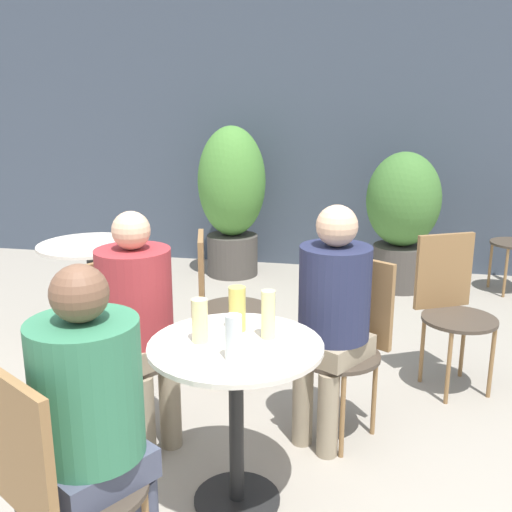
{
  "coord_description": "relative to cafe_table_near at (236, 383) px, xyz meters",
  "views": [
    {
      "loc": [
        0.53,
        -1.92,
        1.65
      ],
      "look_at": [
        0.02,
        0.59,
        0.96
      ],
      "focal_mm": 42.0,
      "sensor_mm": 36.0,
      "label": 1
    }
  ],
  "objects": [
    {
      "name": "seated_person_1",
      "position": [
        -0.55,
        0.33,
        0.14
      ],
      "size": [
        0.43,
        0.42,
        1.15
      ],
      "rotation": [
        0.0,
        0.0,
        1.02
      ],
      "color": "gray",
      "rests_on": "ground_plane"
    },
    {
      "name": "potted_plant_0",
      "position": [
        -0.8,
        3.22,
        0.22
      ],
      "size": [
        0.62,
        0.62,
        1.39
      ],
      "color": "#47423D",
      "rests_on": "ground_plane"
    },
    {
      "name": "beer_glass_0",
      "position": [
        -0.14,
        -0.01,
        0.26
      ],
      "size": [
        0.06,
        0.06,
        0.18
      ],
      "color": "beige",
      "rests_on": "cafe_table_near"
    },
    {
      "name": "bistro_chair_2",
      "position": [
        -0.41,
        -0.68,
        -0.02
      ],
      "size": [
        0.47,
        0.48,
        0.88
      ],
      "rotation": [
        0.0,
        0.0,
        -3.69
      ],
      "color": "#42382D",
      "rests_on": "ground_plane"
    },
    {
      "name": "bistro_chair_4",
      "position": [
        -0.37,
        1.09,
        -0.02
      ],
      "size": [
        0.45,
        0.44,
        0.88
      ],
      "rotation": [
        0.0,
        0.0,
        1.85
      ],
      "color": "#42382D",
      "rests_on": "ground_plane"
    },
    {
      "name": "beer_glass_2",
      "position": [
        0.11,
        0.08,
        0.27
      ],
      "size": [
        0.06,
        0.06,
        0.2
      ],
      "color": "beige",
      "rests_on": "cafe_table_near"
    },
    {
      "name": "seated_person_2",
      "position": [
        -0.33,
        -0.55,
        0.15
      ],
      "size": [
        0.42,
        0.43,
        1.17
      ],
      "rotation": [
        0.0,
        0.0,
        2.59
      ],
      "color": "#42475B",
      "rests_on": "ground_plane"
    },
    {
      "name": "bistro_chair_1",
      "position": [
        -0.68,
        0.41,
        -0.02
      ],
      "size": [
        0.48,
        0.47,
        0.88
      ],
      "rotation": [
        0.0,
        0.0,
        1.02
      ],
      "color": "#42382D",
      "rests_on": "ground_plane"
    },
    {
      "name": "bistro_chair_0",
      "position": [
        0.41,
        0.68,
        -0.02
      ],
      "size": [
        0.47,
        0.48,
        0.88
      ],
      "rotation": [
        0.0,
        0.0,
        -0.55
      ],
      "color": "#42382D",
      "rests_on": "ground_plane"
    },
    {
      "name": "seated_person_0",
      "position": [
        0.33,
        0.55,
        0.15
      ],
      "size": [
        0.41,
        0.42,
        1.18
      ],
      "rotation": [
        0.0,
        0.0,
        -0.55
      ],
      "color": "gray",
      "rests_on": "ground_plane"
    },
    {
      "name": "storefront_wall",
      "position": [
        -0.02,
        3.71,
        0.96
      ],
      "size": [
        10.0,
        0.06,
        3.0
      ],
      "color": "#3D4756",
      "rests_on": "ground_plane"
    },
    {
      "name": "cafe_table_near",
      "position": [
        0.0,
        0.0,
        0.0
      ],
      "size": [
        0.69,
        0.69,
        0.71
      ],
      "color": "black",
      "rests_on": "ground_plane"
    },
    {
      "name": "bistro_chair_5",
      "position": [
        0.96,
        1.3,
        -0.02
      ],
      "size": [
        0.46,
        0.47,
        0.88
      ],
      "rotation": [
        0.0,
        0.0,
        0.47
      ],
      "color": "#42382D",
      "rests_on": "ground_plane"
    },
    {
      "name": "potted_plant_1",
      "position": [
        0.74,
        3.1,
        0.13
      ],
      "size": [
        0.63,
        0.63,
        1.2
      ],
      "color": "#47423D",
      "rests_on": "ground_plane"
    },
    {
      "name": "beer_glass_1",
      "position": [
        0.03,
        -0.14,
        0.25
      ],
      "size": [
        0.06,
        0.06,
        0.17
      ],
      "color": "silver",
      "rests_on": "cafe_table_near"
    },
    {
      "name": "beer_glass_3",
      "position": [
        -0.03,
        0.14,
        0.26
      ],
      "size": [
        0.07,
        0.07,
        0.19
      ],
      "color": "#DBC65B",
      "rests_on": "cafe_table_near"
    },
    {
      "name": "cafe_table_far",
      "position": [
        -1.31,
        1.4,
        -0.0
      ],
      "size": [
        0.68,
        0.68,
        0.71
      ],
      "color": "black",
      "rests_on": "ground_plane"
    }
  ]
}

